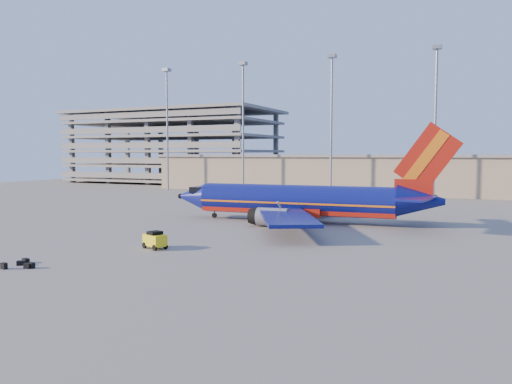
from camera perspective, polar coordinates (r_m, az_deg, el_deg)
ground at (r=58.92m, az=0.74°, el=-4.01°), size 220.00×220.00×0.00m
terminal_building at (r=112.22m, az=17.64°, el=1.98°), size 122.00×16.00×8.50m
parking_garage at (r=153.47m, az=-9.35°, el=5.48°), size 62.00×32.00×21.40m
light_mast_row at (r=101.44m, az=14.13°, el=9.30°), size 101.60×1.60×28.65m
aircraft_main at (r=63.00m, az=5.30°, el=-1.09°), size 36.22×34.76×12.26m
baggage_tug at (r=46.40m, az=-11.48°, el=-5.35°), size 2.54×2.03×1.59m
luggage_pile at (r=42.39m, az=-25.19°, el=-7.46°), size 2.50×2.60×0.47m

